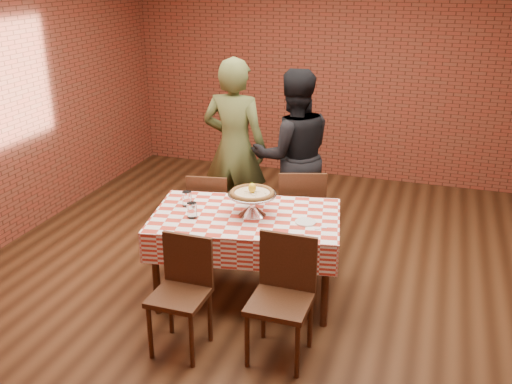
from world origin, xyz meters
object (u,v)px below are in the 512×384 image
chair_far_left (212,213)px  diner_black (293,156)px  chair_far_right (300,211)px  table (246,256)px  pizza (252,193)px  water_glass_left (192,210)px  water_glass_right (187,199)px  chair_near_left (179,299)px  pizza_stand (252,204)px  chair_near_right (280,303)px  diner_olive (235,148)px  condiment_caddy (255,194)px

chair_far_left → diner_black: size_ratio=0.49×
chair_far_right → table: bearing=56.4°
pizza → chair_far_left: (-0.63, 0.62, -0.51)m
water_glass_left → water_glass_right: size_ratio=1.00×
pizza → chair_near_left: size_ratio=0.42×
chair_near_left → pizza_stand: bearing=74.7°
water_glass_left → water_glass_right: 0.26m
chair_near_right → table: bearing=125.2°
chair_far_left → diner_olive: (0.04, 0.55, 0.50)m
table → chair_far_left: bearing=131.9°
chair_far_right → chair_near_left: bearing=57.6°
water_glass_left → chair_far_right: (0.65, 1.07, -0.36)m
chair_far_left → diner_black: (0.64, 0.65, 0.45)m
pizza_stand → chair_far_left: bearing=135.2°
pizza_stand → water_glass_left: (-0.45, -0.21, -0.03)m
chair_near_right → chair_far_left: (-1.09, 1.38, -0.02)m
condiment_caddy → diner_olive: 1.06m
pizza_stand → diner_olive: (-0.58, 1.17, 0.08)m
pizza → chair_far_right: bearing=76.7°
chair_far_left → diner_black: bearing=-144.1°
pizza → chair_near_right: bearing=-58.8°
water_glass_left → chair_near_left: water_glass_left is taller
chair_near_left → chair_far_right: 1.82m
chair_near_right → diner_olive: 2.25m
chair_near_left → diner_black: (0.27, 2.18, 0.45)m
pizza_stand → pizza: (-0.00, 0.00, 0.10)m
chair_far_left → pizza_stand: bearing=125.5°
pizza → water_glass_left: bearing=-154.6°
chair_near_left → diner_black: 2.24m
diner_black → chair_far_right: bearing=87.9°
condiment_caddy → diner_black: diner_black is taller
pizza_stand → chair_near_left: bearing=-105.8°
pizza → condiment_caddy: 0.29m
water_glass_right → chair_far_left: (-0.04, 0.62, -0.39)m
condiment_caddy → pizza_stand: bearing=-65.9°
table → water_glass_right: water_glass_right is taller
table → pizza_stand: bearing=28.3°
diner_olive → water_glass_left: bearing=96.8°
water_glass_left → chair_far_left: bearing=102.2°
pizza → chair_near_left: (-0.26, -0.90, -0.51)m
pizza_stand → diner_olive: bearing=116.4°
table → diner_olive: diner_olive is taller
chair_near_left → chair_far_left: bearing=104.2°
chair_near_right → chair_far_left: bearing=128.8°
water_glass_right → chair_near_right: chair_near_right is taller
table → water_glass_right: 0.70m
table → chair_far_left: 0.87m
chair_near_right → chair_far_right: bearing=99.7°
chair_near_right → chair_near_left: bearing=-168.1°
table → pizza_stand: 0.48m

